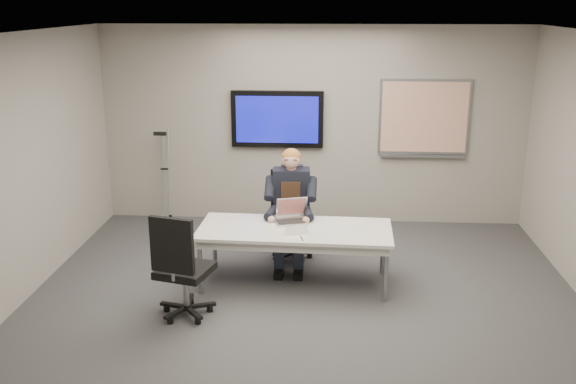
# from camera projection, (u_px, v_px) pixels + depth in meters

# --- Properties ---
(floor) EXTENTS (6.00, 6.00, 0.02)m
(floor) POSITION_uv_depth(u_px,v_px,m) (302.00, 314.00, 6.61)
(floor) COLOR #343436
(floor) RESTS_ON ground
(ceiling) EXTENTS (6.00, 6.00, 0.02)m
(ceiling) POSITION_uv_depth(u_px,v_px,m) (304.00, 35.00, 5.81)
(ceiling) COLOR white
(ceiling) RESTS_ON wall_back
(wall_back) EXTENTS (6.00, 0.02, 2.80)m
(wall_back) POSITION_uv_depth(u_px,v_px,m) (313.00, 126.00, 9.08)
(wall_back) COLOR gray
(wall_back) RESTS_ON ground
(wall_front) EXTENTS (6.00, 0.02, 2.80)m
(wall_front) POSITION_uv_depth(u_px,v_px,m) (278.00, 341.00, 3.34)
(wall_front) COLOR gray
(wall_front) RESTS_ON ground
(wall_left) EXTENTS (0.02, 6.00, 2.80)m
(wall_left) POSITION_uv_depth(u_px,v_px,m) (4.00, 178.00, 6.40)
(wall_left) COLOR gray
(wall_left) RESTS_ON ground
(conference_table) EXTENTS (2.18, 0.97, 0.66)m
(conference_table) POSITION_uv_depth(u_px,v_px,m) (295.00, 234.00, 7.18)
(conference_table) COLOR silver
(conference_table) RESTS_ON ground
(tv_display) EXTENTS (1.30, 0.09, 0.80)m
(tv_display) POSITION_uv_depth(u_px,v_px,m) (277.00, 119.00, 9.03)
(tv_display) COLOR black
(tv_display) RESTS_ON wall_back
(whiteboard) EXTENTS (1.25, 0.08, 1.10)m
(whiteboard) POSITION_uv_depth(u_px,v_px,m) (424.00, 118.00, 8.91)
(whiteboard) COLOR gray
(whiteboard) RESTS_ON wall_back
(office_chair_far) EXTENTS (0.63, 0.63, 1.11)m
(office_chair_far) POSITION_uv_depth(u_px,v_px,m) (291.00, 232.00, 7.97)
(office_chair_far) COLOR black
(office_chair_far) RESTS_ON ground
(office_chair_near) EXTENTS (0.66, 0.66, 1.13)m
(office_chair_near) POSITION_uv_depth(u_px,v_px,m) (183.00, 285.00, 6.46)
(office_chair_near) COLOR black
(office_chair_near) RESTS_ON ground
(seated_person) EXTENTS (0.46, 0.78, 1.43)m
(seated_person) POSITION_uv_depth(u_px,v_px,m) (290.00, 221.00, 7.65)
(seated_person) COLOR #212937
(seated_person) RESTS_ON office_chair_far
(crutch) EXTENTS (0.44, 0.74, 1.46)m
(crutch) POSITION_uv_depth(u_px,v_px,m) (165.00, 175.00, 9.18)
(crutch) COLOR #989B9F
(crutch) RESTS_ON ground
(laptop) EXTENTS (0.42, 0.43, 0.26)m
(laptop) POSITION_uv_depth(u_px,v_px,m) (291.00, 215.00, 7.38)
(laptop) COLOR silver
(laptop) RESTS_ON conference_table
(name_tent) EXTENTS (0.26, 0.15, 0.10)m
(name_tent) POSITION_uv_depth(u_px,v_px,m) (297.00, 229.00, 6.98)
(name_tent) COLOR white
(name_tent) RESTS_ON conference_table
(pen) EXTENTS (0.04, 0.14, 0.01)m
(pen) POSITION_uv_depth(u_px,v_px,m) (302.00, 238.00, 6.84)
(pen) COLOR black
(pen) RESTS_ON conference_table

